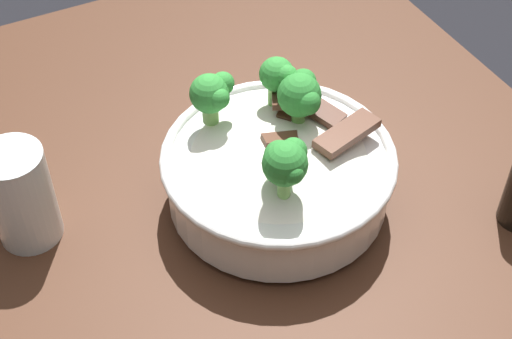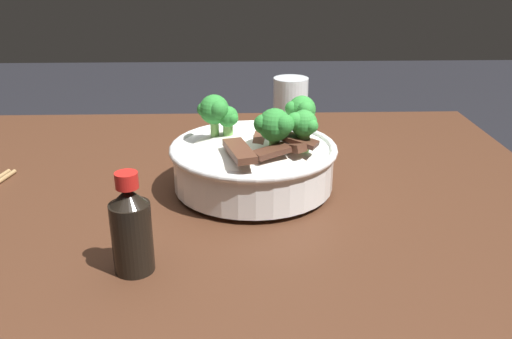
{
  "view_description": "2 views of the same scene",
  "coord_description": "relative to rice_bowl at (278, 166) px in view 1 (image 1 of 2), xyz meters",
  "views": [
    {
      "loc": [
        0.43,
        -0.26,
        1.43
      ],
      "look_at": [
        -0.08,
        -0.01,
        0.86
      ],
      "focal_mm": 54.23,
      "sensor_mm": 36.0,
      "label": 1
    },
    {
      "loc": [
        -0.07,
        0.8,
        1.14
      ],
      "look_at": [
        -0.09,
        0.03,
        0.83
      ],
      "focal_mm": 38.38,
      "sensor_mm": 36.0,
      "label": 2
    }
  ],
  "objects": [
    {
      "name": "drinking_glass",
      "position": [
        -0.08,
        -0.26,
        -0.0
      ],
      "size": [
        0.07,
        0.07,
        0.12
      ],
      "color": "white",
      "rests_on": "dining_table"
    },
    {
      "name": "dining_table",
      "position": [
        0.09,
        -0.03,
        -0.19
      ],
      "size": [
        1.13,
        0.79,
        0.79
      ],
      "color": "#472819",
      "rests_on": "ground"
    },
    {
      "name": "rice_bowl",
      "position": [
        0.0,
        0.0,
        0.0
      ],
      "size": [
        0.25,
        0.25,
        0.14
      ],
      "color": "white",
      "rests_on": "dining_table"
    }
  ]
}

